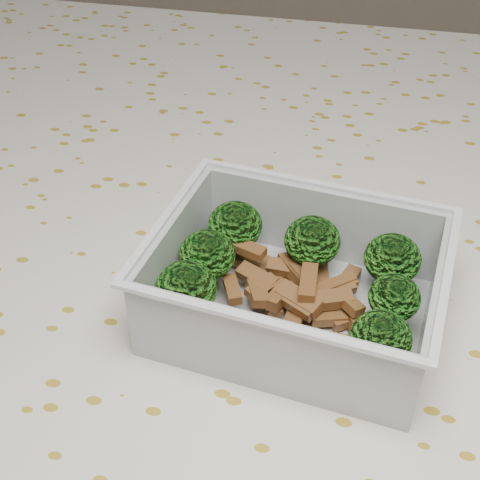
# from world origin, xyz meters

# --- Properties ---
(dining_table) EXTENTS (1.40, 0.90, 0.75)m
(dining_table) POSITION_xyz_m (0.00, 0.00, 0.67)
(dining_table) COLOR brown
(dining_table) RESTS_ON ground
(tablecloth) EXTENTS (1.46, 0.96, 0.19)m
(tablecloth) POSITION_xyz_m (0.00, 0.00, 0.72)
(tablecloth) COLOR silver
(tablecloth) RESTS_ON dining_table
(lunch_container) EXTENTS (0.20, 0.17, 0.06)m
(lunch_container) POSITION_xyz_m (0.04, -0.05, 0.78)
(lunch_container) COLOR silver
(lunch_container) RESTS_ON tablecloth
(broccoli_florets) EXTENTS (0.16, 0.12, 0.05)m
(broccoli_florets) POSITION_xyz_m (0.04, -0.04, 0.79)
(broccoli_florets) COLOR #608C3F
(broccoli_florets) RESTS_ON lunch_container
(meat_pile) EXTENTS (0.10, 0.07, 0.03)m
(meat_pile) POSITION_xyz_m (0.05, -0.04, 0.77)
(meat_pile) COLOR brown
(meat_pile) RESTS_ON lunch_container
(sausage) EXTENTS (0.16, 0.03, 0.02)m
(sausage) POSITION_xyz_m (0.04, -0.09, 0.77)
(sausage) COLOR #C0672E
(sausage) RESTS_ON lunch_container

